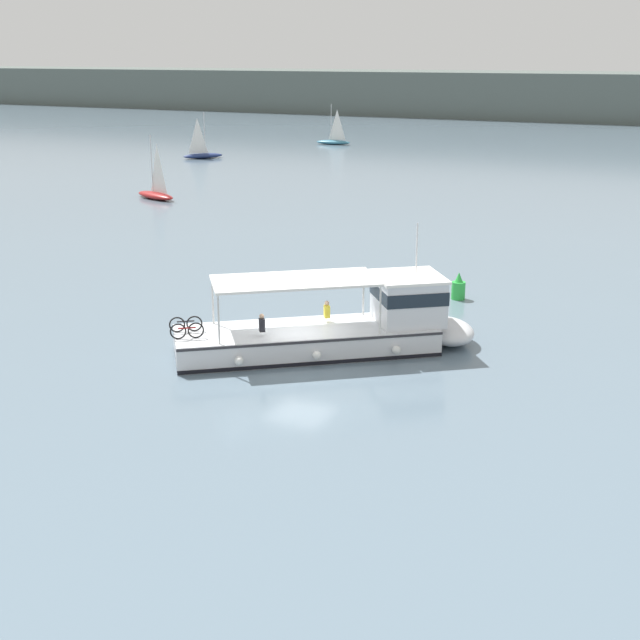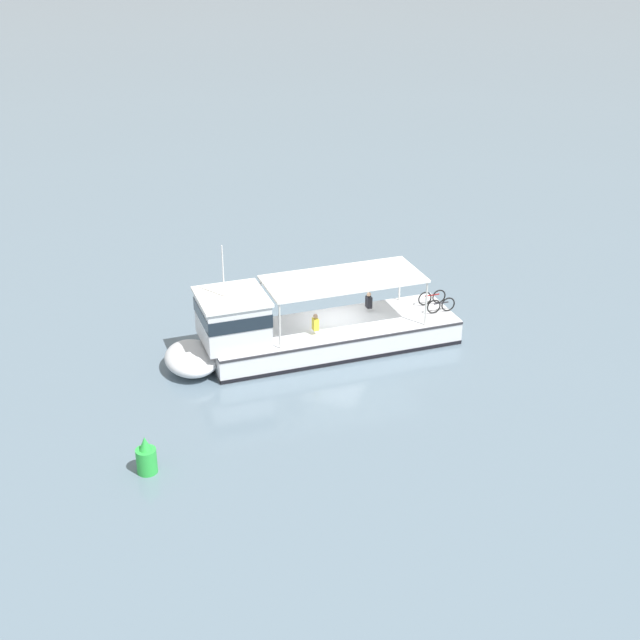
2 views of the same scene
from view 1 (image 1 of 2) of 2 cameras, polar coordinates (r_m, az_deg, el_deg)
The scene contains 6 objects.
ground_plane at distance 35.22m, azimuth -1.29°, elevation -2.53°, with size 400.00×400.00×0.00m, color slate.
ferry_main at distance 35.79m, azimuth 1.60°, elevation -0.49°, with size 11.91×10.28×5.32m.
sailboat_mid_channel at distance 104.88m, azimuth -7.84°, elevation 10.92°, with size 4.14×4.59×5.40m.
sailboat_far_right at distance 75.57m, azimuth -10.90°, elevation 8.33°, with size 4.99×2.90×5.40m.
sailboat_off_stern at distance 120.28m, azimuth 0.90°, elevation 11.88°, with size 4.94×2.02×5.40m.
channel_buoy at distance 44.04m, azimuth 9.21°, elevation 2.10°, with size 0.70×0.70×1.40m.
Camera 1 is at (15.48, -29.28, 11.97)m, focal length 47.99 mm.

